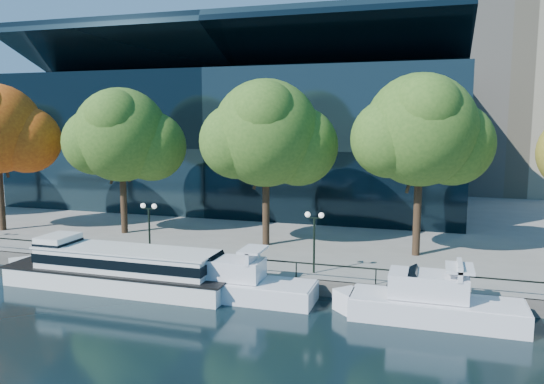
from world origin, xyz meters
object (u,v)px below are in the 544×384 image
(cruiser_near, at_px, (228,281))
(lamp_1, at_px, (149,218))
(tree_2, at_px, (122,137))
(tour_boat, at_px, (113,267))
(cruiser_far, at_px, (428,301))
(tree_3, at_px, (268,135))
(tree_4, at_px, (423,132))
(lamp_2, at_px, (314,228))

(cruiser_near, distance_m, lamp_1, 8.67)
(lamp_1, bearing_deg, tree_2, 132.54)
(lamp_1, bearing_deg, tour_boat, -97.60)
(cruiser_near, bearing_deg, lamp_1, 155.27)
(cruiser_far, distance_m, lamp_1, 19.88)
(cruiser_near, relative_size, cruiser_far, 1.07)
(tree_3, bearing_deg, tour_boat, -125.56)
(tree_4, height_order, lamp_1, tree_4)
(cruiser_near, xyz_separation_m, lamp_1, (-7.40, 3.41, 2.98))
(tree_2, bearing_deg, tree_4, -1.01)
(lamp_2, bearing_deg, lamp_1, 180.00)
(tree_4, bearing_deg, tree_3, -179.01)
(tree_4, distance_m, lamp_2, 11.02)
(tour_boat, distance_m, tree_4, 23.32)
(tree_3, distance_m, tree_4, 11.59)
(tree_3, distance_m, lamp_2, 10.10)
(tree_4, relative_size, lamp_2, 3.29)
(lamp_1, distance_m, lamp_2, 12.07)
(cruiser_near, distance_m, tree_3, 13.19)
(tree_4, relative_size, lamp_1, 3.29)
(tree_2, xyz_separation_m, tree_4, (24.95, -0.44, 0.58))
(cruiser_near, xyz_separation_m, tree_3, (-0.55, 9.88, 8.72))
(cruiser_far, bearing_deg, tree_3, 140.62)
(cruiser_far, xyz_separation_m, lamp_1, (-19.30, 3.75, 2.90))
(cruiser_near, distance_m, tree_2, 19.39)
(cruiser_near, xyz_separation_m, tree_2, (-13.92, 10.52, 8.45))
(tree_4, xyz_separation_m, lamp_1, (-18.43, -6.67, -6.05))
(tree_3, bearing_deg, lamp_2, -51.11)
(tour_boat, relative_size, lamp_1, 4.22)
(tour_boat, xyz_separation_m, cruiser_far, (19.81, 0.07, -0.29))
(lamp_2, bearing_deg, tree_4, 46.35)
(lamp_1, bearing_deg, lamp_2, 0.00)
(cruiser_near, distance_m, cruiser_far, 11.91)
(tour_boat, distance_m, tree_2, 14.87)
(tree_3, height_order, lamp_1, tree_3)
(cruiser_near, xyz_separation_m, cruiser_far, (11.90, -0.35, 0.08))
(lamp_2, bearing_deg, cruiser_near, -143.86)
(tour_boat, height_order, lamp_2, lamp_2)
(lamp_2, bearing_deg, tour_boat, -163.10)
(lamp_2, bearing_deg, tree_3, 128.89)
(tree_2, xyz_separation_m, tree_3, (13.37, -0.64, 0.26))
(tree_2, relative_size, lamp_1, 3.15)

